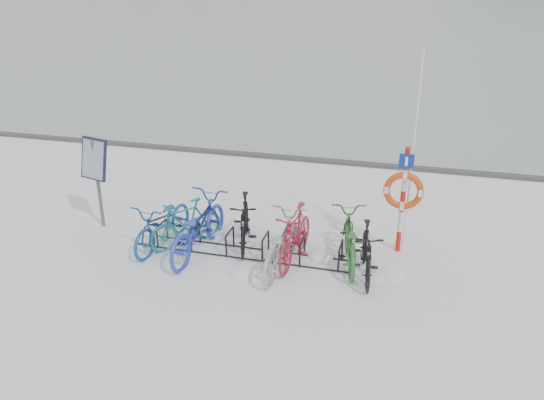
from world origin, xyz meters
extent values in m
plane|color=white|center=(0.00, 0.00, 0.00)|extent=(900.00, 900.00, 0.00)
cube|color=#3F3F42|center=(0.00, 5.90, 0.05)|extent=(400.00, 0.25, 0.10)
cylinder|color=black|center=(-1.80, -0.22, 0.22)|extent=(0.04, 0.04, 0.44)
cylinder|color=black|center=(-1.80, 0.22, 0.22)|extent=(0.04, 0.04, 0.44)
cylinder|color=black|center=(-1.80, 0.00, 0.44)|extent=(0.04, 0.44, 0.04)
cylinder|color=black|center=(-1.08, -0.22, 0.22)|extent=(0.04, 0.04, 0.44)
cylinder|color=black|center=(-1.08, 0.22, 0.22)|extent=(0.04, 0.04, 0.44)
cylinder|color=black|center=(-1.08, 0.00, 0.44)|extent=(0.04, 0.44, 0.04)
cylinder|color=black|center=(-0.36, -0.22, 0.22)|extent=(0.04, 0.04, 0.44)
cylinder|color=black|center=(-0.36, 0.22, 0.22)|extent=(0.04, 0.04, 0.44)
cylinder|color=black|center=(-0.36, 0.00, 0.44)|extent=(0.04, 0.44, 0.04)
cylinder|color=black|center=(0.36, -0.22, 0.22)|extent=(0.04, 0.04, 0.44)
cylinder|color=black|center=(0.36, 0.22, 0.22)|extent=(0.04, 0.04, 0.44)
cylinder|color=black|center=(0.36, 0.00, 0.44)|extent=(0.04, 0.44, 0.04)
cylinder|color=black|center=(1.08, -0.22, 0.22)|extent=(0.04, 0.04, 0.44)
cylinder|color=black|center=(1.08, 0.22, 0.22)|extent=(0.04, 0.04, 0.44)
cylinder|color=black|center=(1.08, 0.00, 0.44)|extent=(0.04, 0.44, 0.04)
cylinder|color=black|center=(1.80, -0.22, 0.22)|extent=(0.04, 0.04, 0.44)
cylinder|color=black|center=(1.80, 0.22, 0.22)|extent=(0.04, 0.04, 0.44)
cylinder|color=black|center=(1.80, 0.00, 0.44)|extent=(0.04, 0.44, 0.04)
cylinder|color=black|center=(0.00, -0.22, 0.02)|extent=(4.00, 0.03, 0.03)
cylinder|color=black|center=(0.00, 0.22, 0.02)|extent=(4.00, 0.03, 0.03)
cylinder|color=#595B5E|center=(-3.41, 0.41, 0.95)|extent=(0.07, 0.07, 1.90)
cube|color=black|center=(-3.41, 0.38, 1.53)|extent=(0.70, 0.41, 0.86)
cube|color=#8C99AD|center=(-3.41, 0.34, 1.53)|extent=(0.62, 0.32, 0.77)
cylinder|color=red|center=(2.81, 0.91, 0.21)|extent=(0.10, 0.10, 0.42)
cylinder|color=silver|center=(2.81, 0.91, 0.64)|extent=(0.10, 0.10, 0.42)
cylinder|color=red|center=(2.81, 0.91, 1.06)|extent=(0.10, 0.10, 0.42)
cylinder|color=silver|center=(2.81, 0.91, 1.48)|extent=(0.10, 0.10, 0.42)
cylinder|color=red|center=(2.81, 0.91, 1.91)|extent=(0.10, 0.10, 0.42)
torus|color=#C74212|center=(2.81, 0.82, 1.30)|extent=(0.74, 0.13, 0.74)
cube|color=navy|center=(2.81, 0.83, 1.88)|extent=(0.27, 0.03, 0.27)
cylinder|color=silver|center=(2.90, 0.96, 1.93)|extent=(0.03, 0.03, 3.86)
imported|color=#174993|center=(-1.73, -0.04, 0.51)|extent=(0.91, 2.01, 1.02)
imported|color=#1E7373|center=(-1.31, 0.08, 0.49)|extent=(1.33, 1.57, 0.97)
imported|color=#2A40BC|center=(-0.95, -0.16, 0.58)|extent=(0.93, 2.25, 1.15)
imported|color=black|center=(-0.18, 0.39, 0.52)|extent=(0.90, 1.81, 1.05)
imported|color=#9C9DA2|center=(0.74, -0.33, 0.52)|extent=(0.80, 2.03, 1.05)
imported|color=#A51B32|center=(0.94, 0.02, 0.55)|extent=(0.67, 1.85, 1.09)
imported|color=#2F6930|center=(1.92, 0.22, 0.50)|extent=(1.02, 2.00, 1.00)
imported|color=black|center=(2.28, -0.18, 0.49)|extent=(0.73, 1.70, 0.99)
ellipsoid|color=white|center=(-2.19, -0.48, 0.00)|extent=(0.53, 0.53, 0.19)
ellipsoid|color=white|center=(1.39, 0.29, 0.00)|extent=(0.54, 0.54, 0.19)
ellipsoid|color=white|center=(0.37, 0.33, 0.00)|extent=(0.39, 0.39, 0.14)
ellipsoid|color=white|center=(-0.78, 0.63, 0.00)|extent=(0.42, 0.42, 0.15)
ellipsoid|color=white|center=(-2.50, 0.12, 0.00)|extent=(0.39, 0.39, 0.14)
ellipsoid|color=white|center=(0.17, -0.73, 0.00)|extent=(0.58, 0.58, 0.20)
ellipsoid|color=white|center=(2.75, -0.08, 0.00)|extent=(0.48, 0.48, 0.17)
ellipsoid|color=white|center=(2.45, -0.20, 0.00)|extent=(0.46, 0.46, 0.16)
camera|label=1|loc=(2.83, -8.66, 4.95)|focal=35.00mm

